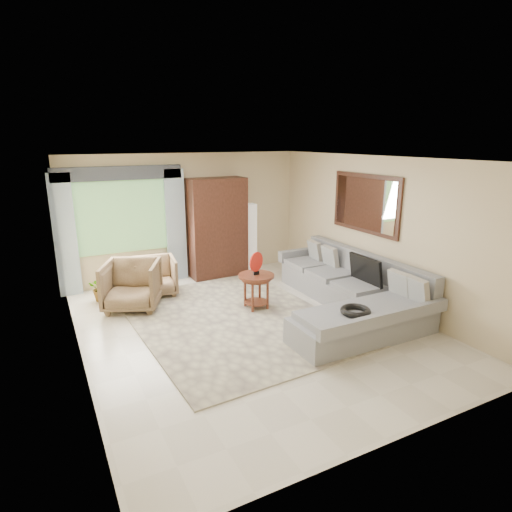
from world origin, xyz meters
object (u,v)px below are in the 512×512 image
armoire (217,228)px  tv_screen (366,270)px  floor_lamp (250,237)px  armchair_left (132,285)px  potted_plant (102,287)px  sectional_sofa (350,295)px  armchair_right (155,276)px  coffee_table (256,291)px

armoire → tv_screen: bearing=-63.1°
armoire → floor_lamp: (0.80, 0.06, -0.30)m
armchair_left → potted_plant: armchair_left is taller
tv_screen → sectional_sofa: bearing=167.6°
armchair_left → potted_plant: bearing=148.3°
armchair_left → armoire: armoire is taller
sectional_sofa → armoire: armoire is taller
sectional_sofa → armoire: bearing=113.1°
sectional_sofa → armchair_right: sectional_sofa is taller
armoire → coffee_table: bearing=-93.9°
armchair_right → potted_plant: (-0.95, 0.13, -0.10)m
coffee_table → armchair_right: bearing=132.2°
coffee_table → armchair_left: 2.16m
tv_screen → armchair_left: (-3.55, 1.90, -0.30)m
tv_screen → potted_plant: 4.72m
coffee_table → potted_plant: size_ratio=1.22×
sectional_sofa → coffee_table: sectional_sofa is taller
sectional_sofa → armchair_left: bearing=150.7°
coffee_table → armchair_right: size_ratio=0.79×
sectional_sofa → armoire: size_ratio=1.65×
tv_screen → floor_lamp: size_ratio=0.49×
armchair_left → potted_plant: 0.77m
armchair_left → potted_plant: (-0.42, 0.63, -0.17)m
armchair_left → potted_plant: size_ratio=1.82×
potted_plant → armoire: (2.46, 0.43, 0.79)m
coffee_table → armchair_right: (-1.38, 1.52, 0.03)m
armoire → floor_lamp: 0.86m
tv_screen → armchair_right: 3.87m
potted_plant → coffee_table: bearing=-35.3°
armchair_right → floor_lamp: size_ratio=0.53×
potted_plant → tv_screen: bearing=-32.6°
armchair_right → sectional_sofa: bearing=-32.3°
tv_screen → coffee_table: size_ratio=1.19×
armchair_right → armoire: 1.75m
armoire → armchair_left: bearing=-152.7°
armoire → floor_lamp: size_ratio=1.40×
tv_screen → potted_plant: tv_screen is taller
armchair_left → armoire: (2.05, 1.05, 0.63)m
armoire → floor_lamp: bearing=4.3°
armchair_right → armoire: (1.52, 0.55, 0.69)m
coffee_table → floor_lamp: floor_lamp is taller
coffee_table → floor_lamp: size_ratio=0.42×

